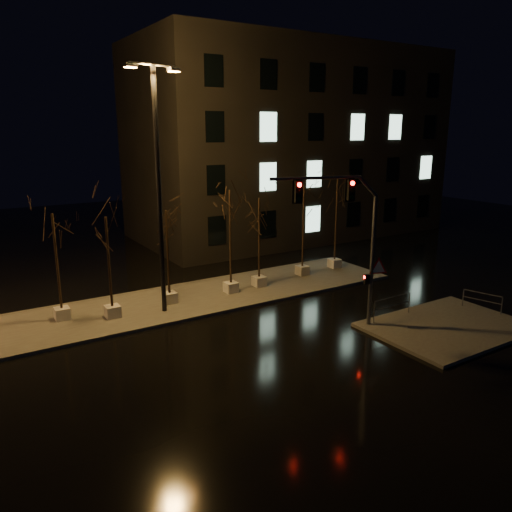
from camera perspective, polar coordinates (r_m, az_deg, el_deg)
ground at (r=21.69m, az=1.05°, el=-9.28°), size 90.00×90.00×0.00m
median at (r=26.55m, az=-6.05°, el=-4.67°), size 22.00×5.00×0.15m
sidewalk_corner at (r=24.17m, az=21.05°, el=-7.54°), size 7.00×5.00×0.15m
building at (r=42.65m, az=3.75°, el=12.73°), size 25.00×12.00×15.00m
tree_0 at (r=23.86m, az=-22.05°, el=1.93°), size 1.80×1.80×5.06m
tree_1 at (r=23.40m, az=-16.65°, el=1.75°), size 1.80×1.80×4.85m
tree_2 at (r=24.70m, az=-10.18°, el=2.78°), size 1.80×1.80×4.85m
tree_3 at (r=25.93m, az=-2.99°, el=4.87°), size 1.80×1.80×5.64m
tree_4 at (r=27.05m, az=0.37°, el=4.36°), size 1.80×1.80×5.07m
tree_5 at (r=29.30m, az=5.48°, el=5.75°), size 1.80×1.80×5.52m
tree_6 at (r=31.14m, az=9.24°, el=6.55°), size 1.80×1.80×5.81m
traffic_signal_mast at (r=21.54m, az=10.79°, el=2.96°), size 5.23×1.75×6.67m
streetlight_main at (r=23.22m, az=-11.13°, el=9.05°), size 2.80×0.98×11.27m
guard_rail_a at (r=24.03m, az=15.33°, el=-5.29°), size 2.40×0.10×1.04m
guard_rail_b at (r=26.52m, az=24.44°, el=-4.49°), size 0.56×1.77×0.87m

